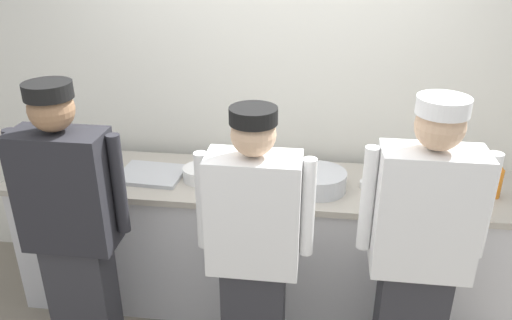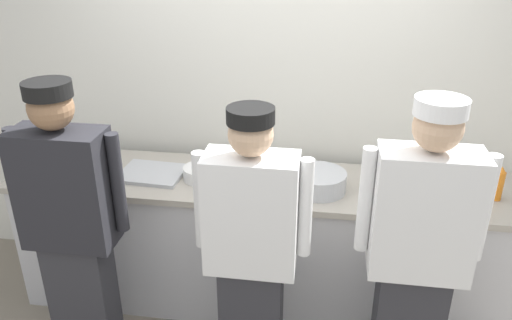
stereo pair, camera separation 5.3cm
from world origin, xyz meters
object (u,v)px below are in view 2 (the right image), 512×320
(chef_near_left, at_px, (72,226))
(mixing_bowl_steel, at_px, (318,181))
(ramekin_green_sauce, at_px, (257,176))
(plate_stack_front, at_px, (201,173))
(chef_center, at_px, (251,250))
(chef_far_right, at_px, (418,254))
(ramekin_orange_sauce, at_px, (419,175))
(chefs_knife, at_px, (456,194))
(ramekin_red_sauce, at_px, (89,171))
(deli_cup, at_px, (293,168))
(plate_stack_rear, at_px, (56,170))
(sheet_tray, at_px, (152,173))
(squeeze_bottle_primary, at_px, (499,184))
(ramekin_yellow_sauce, at_px, (367,185))

(chef_near_left, xyz_separation_m, mixing_bowl_steel, (1.30, 0.60, 0.06))
(ramekin_green_sauce, bearing_deg, plate_stack_front, -172.24)
(chef_center, distance_m, chef_far_right, 0.83)
(ramekin_orange_sauce, bearing_deg, chefs_knife, -44.11)
(ramekin_red_sauce, relative_size, deli_cup, 1.01)
(plate_stack_rear, xyz_separation_m, ramekin_orange_sauce, (2.31, 0.28, -0.01))
(sheet_tray, height_order, chefs_knife, sheet_tray)
(ramekin_orange_sauce, bearing_deg, squeeze_bottle_primary, -27.22)
(ramekin_green_sauce, height_order, deli_cup, deli_cup)
(chef_near_left, distance_m, chef_center, 0.99)
(ramekin_orange_sauce, relative_size, ramekin_yellow_sauce, 1.12)
(squeeze_bottle_primary, xyz_separation_m, ramekin_red_sauce, (-2.52, -0.04, -0.08))
(mixing_bowl_steel, xyz_separation_m, ramekin_red_sauce, (-1.48, -0.01, -0.04))
(squeeze_bottle_primary, bearing_deg, mixing_bowl_steel, -178.03)
(chef_center, bearing_deg, ramekin_green_sauce, 96.15)
(plate_stack_rear, height_order, ramekin_orange_sauce, plate_stack_rear)
(plate_stack_front, relative_size, ramekin_orange_sauce, 2.20)
(sheet_tray, relative_size, ramekin_red_sauce, 3.80)
(plate_stack_rear, height_order, ramekin_green_sauce, plate_stack_rear)
(sheet_tray, xyz_separation_m, chefs_knife, (1.89, 0.01, -0.01))
(chef_near_left, xyz_separation_m, ramekin_red_sauce, (-0.18, 0.59, 0.03))
(chef_center, relative_size, mixing_bowl_steel, 4.91)
(ramekin_red_sauce, bearing_deg, ramekin_green_sauce, 4.83)
(plate_stack_front, distance_m, plate_stack_rear, 0.95)
(plate_stack_rear, height_order, ramekin_red_sauce, plate_stack_rear)
(plate_stack_rear, xyz_separation_m, squeeze_bottle_primary, (2.73, 0.07, 0.07))
(mixing_bowl_steel, distance_m, ramekin_red_sauce, 1.48)
(plate_stack_rear, bearing_deg, chef_center, -23.25)
(plate_stack_rear, relative_size, squeeze_bottle_primary, 1.13)
(plate_stack_front, height_order, mixing_bowl_steel, mixing_bowl_steel)
(mixing_bowl_steel, distance_m, deli_cup, 0.25)
(plate_stack_front, xyz_separation_m, mixing_bowl_steel, (0.74, -0.04, 0.02))
(chef_center, bearing_deg, chefs_knife, 31.05)
(ramekin_green_sauce, relative_size, ramekin_yellow_sauce, 1.05)
(chef_near_left, xyz_separation_m, chef_far_right, (1.82, 0.01, 0.00))
(chef_far_right, bearing_deg, deli_cup, 131.70)
(deli_cup, bearing_deg, sheet_tray, -171.77)
(chef_near_left, height_order, deli_cup, chef_near_left)
(chef_far_right, relative_size, deli_cup, 16.45)
(ramekin_green_sauce, bearing_deg, deli_cup, 22.53)
(mixing_bowl_steel, relative_size, ramekin_red_sauce, 3.18)
(ramekin_red_sauce, bearing_deg, plate_stack_rear, -172.44)
(ramekin_green_sauce, height_order, chefs_knife, ramekin_green_sauce)
(chef_near_left, height_order, ramekin_yellow_sauce, chef_near_left)
(chef_near_left, bearing_deg, plate_stack_rear, 124.23)
(mixing_bowl_steel, bearing_deg, chef_near_left, -155.42)
(ramekin_yellow_sauce, bearing_deg, ramekin_red_sauce, -177.70)
(chef_near_left, bearing_deg, chef_center, -1.51)
(plate_stack_front, bearing_deg, chef_center, -57.10)
(chef_center, bearing_deg, plate_stack_rear, 156.75)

